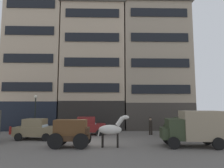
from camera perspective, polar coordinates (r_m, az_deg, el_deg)
name	(u,v)px	position (r m, az deg, el deg)	size (l,w,h in m)	color
ground_plane	(93,143)	(16.83, -5.52, -16.52)	(120.00, 120.00, 0.00)	#605B56
building_far_left	(38,62)	(29.18, -20.65, 6.04)	(7.61, 6.80, 17.93)	black
building_center_left	(94,67)	(27.50, -5.32, 5.02)	(8.48, 6.80, 16.64)	black
building_center_right	(154,66)	(28.23, 12.07, 5.07)	(9.07, 6.80, 16.87)	#38332D
cargo_wagon	(71,131)	(15.13, -11.69, -13.20)	(2.97, 1.65, 1.98)	#3D2819
draft_horse	(112,129)	(14.89, -0.14, -12.97)	(2.35, 0.69, 2.30)	beige
delivery_truck_near	(193,127)	(16.14, 22.40, -11.43)	(4.49, 2.47, 2.62)	#2D3823
sedan_dark	(87,126)	(21.05, -7.16, -11.91)	(3.83, 2.12, 1.83)	maroon
sedan_light	(36,129)	(19.40, -21.05, -12.04)	(3.81, 2.09, 1.83)	#7A6B4C
sedan_parked_curb	(185,127)	(21.21, 20.24, -11.54)	(3.84, 2.14, 1.83)	#2D3823
pedestrian_officer	(151,125)	(21.23, 11.07, -11.61)	(0.46, 0.46, 1.79)	black
streetlamp_curbside	(35,109)	(22.75, -21.28, -6.67)	(0.32, 0.32, 4.12)	black
fire_hydrant_curbside	(10,130)	(23.83, -27.32, -11.78)	(0.24, 0.24, 0.83)	maroon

